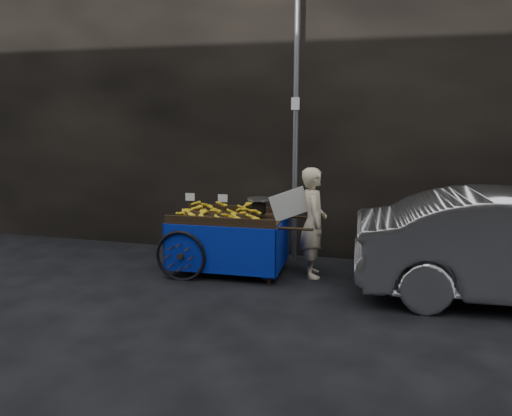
% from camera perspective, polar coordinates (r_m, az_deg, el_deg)
% --- Properties ---
extents(ground, '(80.00, 80.00, 0.00)m').
position_cam_1_polar(ground, '(6.71, -0.36, -8.87)').
color(ground, black).
rests_on(ground, ground).
extents(building_wall, '(13.50, 2.00, 5.00)m').
position_cam_1_polar(building_wall, '(8.80, 6.82, 12.24)').
color(building_wall, black).
rests_on(building_wall, ground).
extents(street_pole, '(0.12, 0.10, 4.00)m').
position_cam_1_polar(street_pole, '(7.53, 4.55, 8.81)').
color(street_pole, slate).
rests_on(street_pole, ground).
extents(banana_cart, '(2.19, 1.12, 1.17)m').
position_cam_1_polar(banana_cart, '(7.14, -3.55, -1.67)').
color(banana_cart, black).
rests_on(banana_cart, ground).
extents(vendor, '(0.84, 0.64, 1.53)m').
position_cam_1_polar(vendor, '(6.96, 6.54, -1.65)').
color(vendor, '#C4B492').
rests_on(vendor, ground).
extents(plastic_bag, '(0.27, 0.21, 0.24)m').
position_cam_1_polar(plastic_bag, '(6.85, 1.44, -7.41)').
color(plastic_bag, '#1833B5').
rests_on(plastic_bag, ground).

